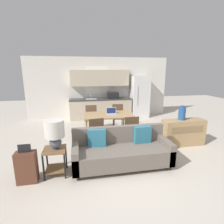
# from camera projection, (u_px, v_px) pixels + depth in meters

# --- Properties ---
(ground_plane) EXTENTS (20.00, 20.00, 0.00)m
(ground_plane) POSITION_uv_depth(u_px,v_px,m) (125.00, 169.00, 3.87)
(ground_plane) COLOR beige
(wall_back) EXTENTS (6.40, 0.07, 2.70)m
(wall_back) POSITION_uv_depth(u_px,v_px,m) (99.00, 88.00, 7.97)
(wall_back) COLOR silver
(wall_back) RESTS_ON ground_plane
(kitchen_counter) EXTENTS (2.75, 0.65, 2.15)m
(kitchen_counter) POSITION_uv_depth(u_px,v_px,m) (101.00, 100.00, 7.81)
(kitchen_counter) COLOR beige
(kitchen_counter) RESTS_ON ground_plane
(refrigerator) EXTENTS (0.77, 0.71, 1.89)m
(refrigerator) POSITION_uv_depth(u_px,v_px,m) (140.00, 97.00, 8.03)
(refrigerator) COLOR white
(refrigerator) RESTS_ON ground_plane
(dining_table) EXTENTS (1.55, 0.92, 0.77)m
(dining_table) POSITION_uv_depth(u_px,v_px,m) (108.00, 116.00, 5.54)
(dining_table) COLOR tan
(dining_table) RESTS_ON ground_plane
(couch) EXTENTS (2.17, 0.80, 0.86)m
(couch) POSITION_uv_depth(u_px,v_px,m) (121.00, 151.00, 3.97)
(couch) COLOR #3D2D1E
(couch) RESTS_ON ground_plane
(side_table) EXTENTS (0.45, 0.45, 0.57)m
(side_table) POSITION_uv_depth(u_px,v_px,m) (55.00, 157.00, 3.62)
(side_table) COLOR brown
(side_table) RESTS_ON ground_plane
(table_lamp) EXTENTS (0.39, 0.39, 0.61)m
(table_lamp) POSITION_uv_depth(u_px,v_px,m) (55.00, 132.00, 3.49)
(table_lamp) COLOR #4C515B
(table_lamp) RESTS_ON side_table
(credenza) EXTENTS (1.22, 0.40, 0.75)m
(credenza) POSITION_uv_depth(u_px,v_px,m) (183.00, 132.00, 5.07)
(credenza) COLOR tan
(credenza) RESTS_ON ground_plane
(vase) EXTENTS (0.20, 0.20, 0.41)m
(vase) POSITION_uv_depth(u_px,v_px,m) (182.00, 113.00, 4.96)
(vase) COLOR #234C84
(vase) RESTS_ON credenza
(dining_chair_near_right) EXTENTS (0.42, 0.42, 0.91)m
(dining_chair_near_right) POSITION_uv_depth(u_px,v_px,m) (130.00, 129.00, 4.91)
(dining_chair_near_right) COLOR brown
(dining_chair_near_right) RESTS_ON ground_plane
(dining_chair_near_left) EXTENTS (0.47, 0.47, 0.91)m
(dining_chair_near_left) POSITION_uv_depth(u_px,v_px,m) (95.00, 132.00, 4.74)
(dining_chair_near_left) COLOR brown
(dining_chair_near_left) RESTS_ON ground_plane
(dining_chair_far_left) EXTENTS (0.46, 0.46, 0.91)m
(dining_chair_far_left) POSITION_uv_depth(u_px,v_px,m) (91.00, 117.00, 6.24)
(dining_chair_far_left) COLOR brown
(dining_chair_far_left) RESTS_ON ground_plane
(dining_chair_far_right) EXTENTS (0.46, 0.46, 0.91)m
(dining_chair_far_right) POSITION_uv_depth(u_px,v_px,m) (118.00, 115.00, 6.43)
(dining_chair_far_right) COLOR brown
(dining_chair_far_right) RESTS_ON ground_plane
(laptop) EXTENTS (0.33, 0.27, 0.20)m
(laptop) POSITION_uv_depth(u_px,v_px,m) (112.00, 113.00, 5.55)
(laptop) COLOR #B7BABC
(laptop) RESTS_ON dining_table
(suitcase) EXTENTS (0.38, 0.22, 0.79)m
(suitcase) POSITION_uv_depth(u_px,v_px,m) (27.00, 167.00, 3.36)
(suitcase) COLOR brown
(suitcase) RESTS_ON ground_plane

